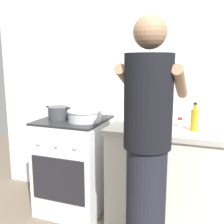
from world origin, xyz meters
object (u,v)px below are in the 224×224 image
Objects in this scene: stove_range at (74,164)px; oil_bottle at (194,119)px; pot at (58,113)px; spice_bottle at (180,123)px; mixing_bowl at (85,115)px; person at (147,153)px; utensil_crock at (148,110)px.

oil_bottle is at bearing -2.79° from stove_range.
pot reaches higher than spice_bottle.
person is at bearing -37.47° from mixing_bowl.
person is (-0.14, -0.58, -0.08)m from spice_bottle.
spice_bottle is (0.84, 0.05, -0.01)m from mixing_bowl.
stove_range is 4.03× the size of oil_bottle.
utensil_crock reaches higher than pot.
oil_bottle is at bearing -29.17° from utensil_crock.
person is (0.70, -0.53, -0.09)m from mixing_bowl.
utensil_crock is at bearing 14.98° from stove_range.
mixing_bowl reaches higher than stove_range.
mixing_bowl reaches higher than spice_bottle.
utensil_crock is 0.48m from oil_bottle.
oil_bottle reaches higher than mixing_bowl.
spice_bottle is 0.14m from oil_bottle.
spice_bottle is 0.05× the size of person.
mixing_bowl is (0.28, -0.01, -0.00)m from pot.
utensil_crock reaches higher than stove_range.
utensil_crock is 1.44× the size of oil_bottle.
pot is 0.79× the size of utensil_crock.
person reaches higher than utensil_crock.
stove_range is 1.09m from person.
person reaches higher than stove_range.
stove_range is 0.53m from pot.
mixing_bowl is 0.95m from oil_bottle.
stove_range is 2.87× the size of mixing_bowl.
utensil_crock reaches higher than mixing_bowl.
spice_bottle is (1.12, 0.04, -0.02)m from pot.
pot is at bearing -165.49° from utensil_crock.
utensil_crock is (0.67, 0.18, 0.55)m from stove_range.
mixing_bowl is (0.14, -0.04, 0.50)m from stove_range.
oil_bottle is (0.95, -0.02, 0.04)m from mixing_bowl.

